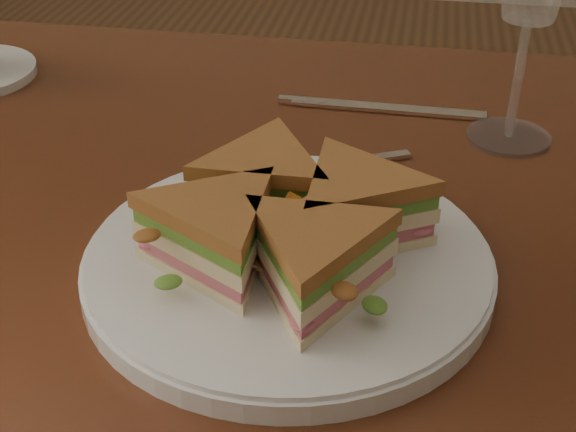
{
  "coord_description": "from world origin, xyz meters",
  "views": [
    {
      "loc": [
        0.13,
        -0.55,
        1.11
      ],
      "look_at": [
        0.05,
        -0.08,
        0.8
      ],
      "focal_mm": 50.0,
      "sensor_mm": 36.0,
      "label": 1
    }
  ],
  "objects_px": {
    "sandwich_wedges": "(288,222)",
    "knife": "(373,108)",
    "table": "(252,300)",
    "plate": "(288,264)",
    "spoon": "(266,173)"
  },
  "relations": [
    {
      "from": "spoon",
      "to": "knife",
      "type": "relative_size",
      "value": 0.79
    },
    {
      "from": "table",
      "to": "sandwich_wedges",
      "type": "bearing_deg",
      "value": -60.65
    },
    {
      "from": "table",
      "to": "knife",
      "type": "distance_m",
      "value": 0.25
    },
    {
      "from": "sandwich_wedges",
      "to": "knife",
      "type": "xyz_separation_m",
      "value": [
        0.04,
        0.29,
        -0.04
      ]
    },
    {
      "from": "plate",
      "to": "sandwich_wedges",
      "type": "bearing_deg",
      "value": 180.0
    },
    {
      "from": "knife",
      "to": "spoon",
      "type": "bearing_deg",
      "value": -116.71
    },
    {
      "from": "spoon",
      "to": "knife",
      "type": "height_order",
      "value": "spoon"
    },
    {
      "from": "table",
      "to": "plate",
      "type": "bearing_deg",
      "value": -60.65
    },
    {
      "from": "plate",
      "to": "spoon",
      "type": "height_order",
      "value": "plate"
    },
    {
      "from": "table",
      "to": "sandwich_wedges",
      "type": "height_order",
      "value": "sandwich_wedges"
    },
    {
      "from": "plate",
      "to": "spoon",
      "type": "bearing_deg",
      "value": 107.6
    },
    {
      "from": "sandwich_wedges",
      "to": "spoon",
      "type": "xyz_separation_m",
      "value": [
        -0.04,
        0.14,
        -0.04
      ]
    },
    {
      "from": "table",
      "to": "sandwich_wedges",
      "type": "distance_m",
      "value": 0.17
    },
    {
      "from": "spoon",
      "to": "knife",
      "type": "bearing_deg",
      "value": 36.23
    },
    {
      "from": "knife",
      "to": "plate",
      "type": "bearing_deg",
      "value": -96.42
    }
  ]
}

